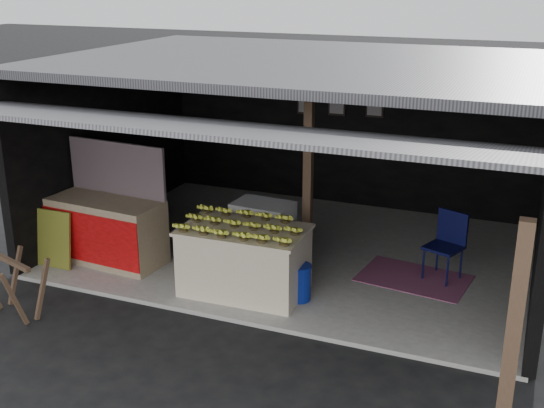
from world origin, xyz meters
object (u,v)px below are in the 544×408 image
at_px(neighbor_stall, 107,227).
at_px(sawhorse, 14,280).
at_px(plastic_chair, 448,239).
at_px(water_barrel, 299,283).
at_px(banana_table, 244,260).
at_px(white_crate, 263,233).

xyz_separation_m(neighbor_stall, sawhorse, (-0.14, -1.83, -0.10)).
height_order(sawhorse, plastic_chair, plastic_chair).
bearing_deg(water_barrel, banana_table, -175.84).
relative_size(water_barrel, plastic_chair, 0.48).
bearing_deg(banana_table, sawhorse, -148.26).
distance_m(neighbor_stall, water_barrel, 3.12).
relative_size(neighbor_stall, water_barrel, 3.80).
relative_size(white_crate, sawhorse, 1.09).
height_order(white_crate, sawhorse, white_crate).
bearing_deg(white_crate, water_barrel, -41.65).
bearing_deg(banana_table, neighbor_stall, 173.45).
relative_size(sawhorse, plastic_chair, 0.89).
bearing_deg(white_crate, plastic_chair, 15.44).
xyz_separation_m(neighbor_stall, water_barrel, (3.10, -0.16, -0.30)).
bearing_deg(white_crate, banana_table, -77.49).
height_order(banana_table, plastic_chair, plastic_chair).
bearing_deg(banana_table, plastic_chair, 30.14).
height_order(white_crate, water_barrel, white_crate).
xyz_separation_m(banana_table, neighbor_stall, (-2.34, 0.21, 0.06)).
bearing_deg(sawhorse, water_barrel, 45.52).
distance_m(white_crate, neighbor_stall, 2.33).
distance_m(banana_table, white_crate, 1.00).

